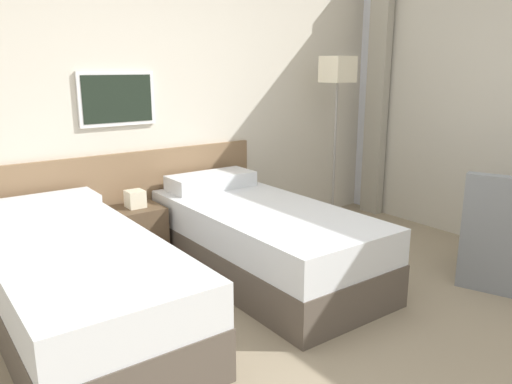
{
  "coord_description": "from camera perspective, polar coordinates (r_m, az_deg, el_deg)",
  "views": [
    {
      "loc": [
        -1.98,
        -1.78,
        1.63
      ],
      "look_at": [
        0.15,
        1.11,
        0.72
      ],
      "focal_mm": 35.0,
      "sensor_mm": 36.0,
      "label": 1
    }
  ],
  "objects": [
    {
      "name": "ground_plane",
      "position": [
        3.12,
        10.44,
        -17.46
      ],
      "size": [
        16.0,
        16.0,
        0.0
      ],
      "primitive_type": "plane",
      "color": "gray"
    },
    {
      "name": "bed_near_window",
      "position": [
        3.95,
        0.72,
        -5.51
      ],
      "size": [
        0.96,
        2.03,
        0.7
      ],
      "color": "brown",
      "rests_on": "ground_plane"
    },
    {
      "name": "wall_headboard",
      "position": [
        4.49,
        -10.61,
        9.84
      ],
      "size": [
        10.0,
        0.1,
        2.7
      ],
      "color": "beige",
      "rests_on": "ground_plane"
    },
    {
      "name": "floor_lamp",
      "position": [
        5.04,
        9.27,
        12.3
      ],
      "size": [
        0.27,
        0.27,
        1.72
      ],
      "color": "#9E9993",
      "rests_on": "ground_plane"
    },
    {
      "name": "nightstand",
      "position": [
        4.26,
        -13.39,
        -4.82
      ],
      "size": [
        0.4,
        0.38,
        0.65
      ],
      "color": "brown",
      "rests_on": "ground_plane"
    },
    {
      "name": "bed_near_door",
      "position": [
        3.36,
        -19.55,
        -10.09
      ],
      "size": [
        0.96,
        2.03,
        0.7
      ],
      "color": "brown",
      "rests_on": "ground_plane"
    }
  ]
}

